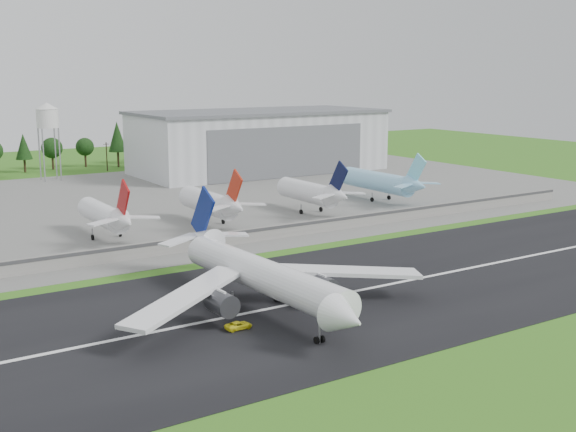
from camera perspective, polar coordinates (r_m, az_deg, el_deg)
ground at (r=125.85m, az=6.36°, el=-7.47°), size 600.00×600.00×0.00m
runway at (r=133.34m, az=3.64°, el=-6.32°), size 320.00×60.00×0.10m
runway_centerline at (r=133.32m, az=3.64°, el=-6.29°), size 220.00×1.00×0.02m
apron at (r=228.89m, az=-12.84°, el=0.85°), size 320.00×150.00×0.10m
blast_fence at (r=169.92m, az=-5.35°, el=-1.88°), size 240.00×0.61×3.50m
hangar_east at (r=299.29m, az=-2.29°, el=5.94°), size 102.00×47.00×25.20m
water_tower at (r=286.56m, az=-18.49°, el=7.53°), size 8.40×8.40×29.40m
utility_poles at (r=304.57m, az=-18.00°, el=3.10°), size 230.00×3.00×12.00m
treeline at (r=319.00m, az=-18.70°, el=3.40°), size 320.00×16.00×22.00m
main_airliner at (r=123.64m, az=-1.85°, el=-5.37°), size 57.21×59.21×18.17m
ground_vehicle at (r=116.44m, az=-3.93°, el=-8.62°), size 4.51×2.11×1.25m
parked_jet_red_a at (r=181.09m, az=-14.08°, el=0.03°), size 7.36×31.29×16.56m
parked_jet_red_b at (r=191.94m, az=-5.90°, el=1.01°), size 7.36×31.29×16.85m
parked_jet_navy at (r=208.24m, az=2.07°, el=1.86°), size 7.36×31.29×16.83m
parked_jet_skyblue at (r=230.45m, az=7.58°, el=2.69°), size 7.36×37.29×16.91m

